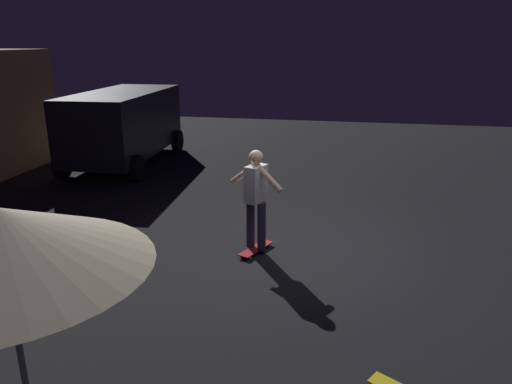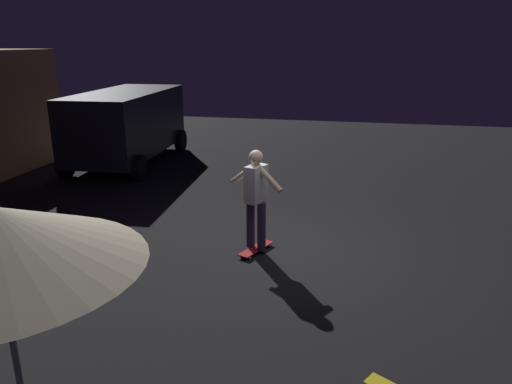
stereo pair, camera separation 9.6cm
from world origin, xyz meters
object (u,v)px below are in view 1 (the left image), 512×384
(parked_van, at_px, (124,123))
(patio_umbrella, at_px, (1,238))
(skateboard_ridden, at_px, (256,249))
(skater, at_px, (256,193))

(parked_van, distance_m, patio_umbrella, 10.70)
(skateboard_ridden, distance_m, skater, 0.98)
(parked_van, relative_size, skater, 2.82)
(skater, bearing_deg, skateboard_ridden, 0.00)
(parked_van, relative_size, skateboard_ridden, 5.91)
(patio_umbrella, bearing_deg, skater, -10.69)
(patio_umbrella, xyz_separation_m, skateboard_ridden, (4.59, -0.87, -2.02))
(parked_van, distance_m, skateboard_ridden, 7.29)
(parked_van, bearing_deg, skateboard_ridden, -137.14)
(skater, bearing_deg, patio_umbrella, 169.31)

